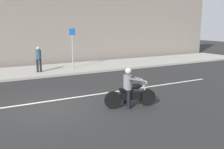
{
  "coord_description": "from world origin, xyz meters",
  "views": [
    {
      "loc": [
        -2.48,
        -9.54,
        3.18
      ],
      "look_at": [
        2.72,
        -0.27,
        1.12
      ],
      "focal_mm": 41.46,
      "sensor_mm": 36.0,
      "label": 1
    }
  ],
  "objects": [
    {
      "name": "street_sign_post",
      "position": [
        3.98,
        7.65,
        1.82
      ],
      "size": [
        0.44,
        0.08,
        2.8
      ],
      "color": "gray",
      "rests_on": "sidewalk_slab"
    },
    {
      "name": "sidewalk_slab",
      "position": [
        0.0,
        8.0,
        0.07
      ],
      "size": [
        40.0,
        4.4,
        0.14
      ],
      "primitive_type": "cube",
      "color": "#99968E",
      "rests_on": "ground_plane"
    },
    {
      "name": "building_facade",
      "position": [
        0.0,
        11.4,
        4.73
      ],
      "size": [
        40.0,
        1.4,
        9.46
      ],
      "primitive_type": "cube",
      "color": "slate",
      "rests_on": "ground_plane"
    },
    {
      "name": "pedestrian_bystander",
      "position": [
        1.47,
        7.18,
        1.1
      ],
      "size": [
        0.34,
        0.34,
        1.65
      ],
      "color": "black",
      "rests_on": "sidewalk_slab"
    },
    {
      "name": "ground_plane",
      "position": [
        0.0,
        0.0,
        0.0
      ],
      "size": [
        80.0,
        80.0,
        0.0
      ],
      "primitive_type": "plane",
      "color": "#262626"
    },
    {
      "name": "motorcycle_with_rider_gray",
      "position": [
        2.88,
        -1.41,
        0.64
      ],
      "size": [
        2.05,
        0.81,
        1.56
      ],
      "color": "black",
      "rests_on": "ground_plane"
    },
    {
      "name": "lane_marking_stripe",
      "position": [
        0.53,
        0.9,
        0.0
      ],
      "size": [
        18.0,
        0.14,
        0.01
      ],
      "primitive_type": "cube",
      "color": "silver",
      "rests_on": "ground_plane"
    }
  ]
}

